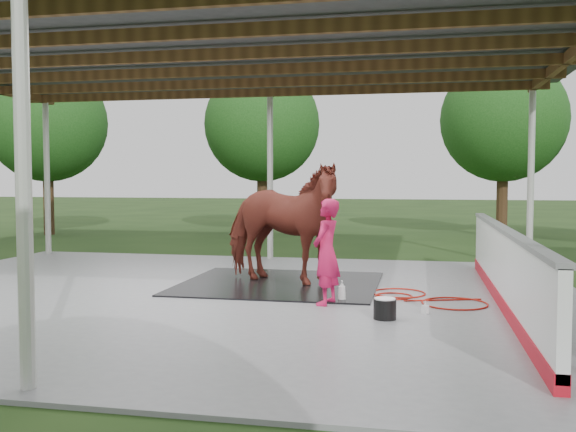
% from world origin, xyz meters
% --- Properties ---
extents(ground, '(100.00, 100.00, 0.00)m').
position_xyz_m(ground, '(0.00, 0.00, 0.00)').
color(ground, '#1E3814').
extents(concrete_slab, '(12.00, 10.00, 0.05)m').
position_xyz_m(concrete_slab, '(0.00, 0.00, 0.03)').
color(concrete_slab, slate).
rests_on(concrete_slab, ground).
extents(pavilion_structure, '(12.60, 10.60, 4.05)m').
position_xyz_m(pavilion_structure, '(0.00, -0.00, 3.97)').
color(pavilion_structure, beige).
rests_on(pavilion_structure, ground).
extents(dasher_board, '(0.16, 8.00, 1.15)m').
position_xyz_m(dasher_board, '(4.60, 0.00, 0.59)').
color(dasher_board, '#B40F1D').
rests_on(dasher_board, concrete_slab).
extents(tree_belt, '(28.00, 28.00, 5.80)m').
position_xyz_m(tree_belt, '(0.30, 0.90, 3.79)').
color(tree_belt, '#382314').
rests_on(tree_belt, ground).
extents(rubber_mat, '(3.42, 3.21, 0.03)m').
position_xyz_m(rubber_mat, '(0.99, 1.24, 0.06)').
color(rubber_mat, black).
rests_on(rubber_mat, concrete_slab).
extents(horse, '(2.72, 1.88, 2.10)m').
position_xyz_m(horse, '(0.99, 1.24, 1.12)').
color(horse, maroon).
rests_on(horse, rubber_mat).
extents(handler, '(0.50, 0.65, 1.56)m').
position_xyz_m(handler, '(2.05, -0.41, 0.83)').
color(handler, '#BE1446').
rests_on(handler, concrete_slab).
extents(wash_bucket, '(0.30, 0.30, 0.28)m').
position_xyz_m(wash_bucket, '(2.95, -1.23, 0.19)').
color(wash_bucket, black).
rests_on(wash_bucket, concrete_slab).
extents(soap_bottle_a, '(0.15, 0.15, 0.31)m').
position_xyz_m(soap_bottle_a, '(2.24, -0.08, 0.21)').
color(soap_bottle_a, silver).
rests_on(soap_bottle_a, concrete_slab).
extents(soap_bottle_b, '(0.11, 0.11, 0.18)m').
position_xyz_m(soap_bottle_b, '(3.48, -0.79, 0.14)').
color(soap_bottle_b, '#338CD8').
rests_on(soap_bottle_b, concrete_slab).
extents(hose_coil, '(1.76, 1.63, 0.02)m').
position_xyz_m(hose_coil, '(3.46, 0.33, 0.06)').
color(hose_coil, '#9F160B').
rests_on(hose_coil, concrete_slab).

